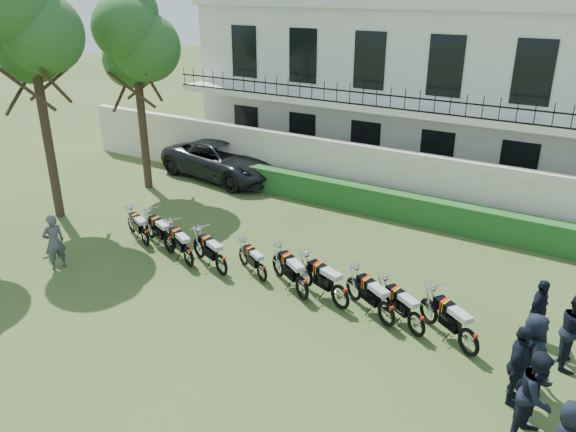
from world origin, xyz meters
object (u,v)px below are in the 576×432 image
object	(u,v)px
tree_west_near	(135,40)
motorcycle_4	(262,268)
officer_1	(537,396)
motorcycle_0	(145,233)
motorcycle_2	(188,252)
officer_2	(518,366)
motorcycle_9	(469,336)
officer_5	(539,311)
inspector	(54,242)
suv	(223,160)
motorcycle_5	(302,282)
motorcycle_6	(340,291)
motorcycle_1	(169,239)
motorcycle_8	(417,319)
officer_3	(532,353)
motorcycle_7	(387,308)
tree_west_mid	(29,24)
officer_4	(576,331)
motorcycle_3	(221,260)

from	to	relation	value
tree_west_near	motorcycle_4	xyz separation A→B (m)	(8.54, -4.20, -5.46)
officer_1	motorcycle_4	bearing A→B (deg)	92.00
motorcycle_0	motorcycle_2	distance (m)	2.18
motorcycle_2	officer_2	bearing A→B (deg)	-70.75
motorcycle_9	officer_5	distance (m)	1.92
motorcycle_0	motorcycle_9	bearing A→B (deg)	-67.34
tree_west_near	motorcycle_4	world-z (taller)	tree_west_near
tree_west_near	inspector	world-z (taller)	tree_west_near
motorcycle_0	suv	xyz separation A→B (m)	(-2.17, 6.90, 0.33)
motorcycle_5	motorcycle_6	distance (m)	1.09
motorcycle_1	motorcycle_8	bearing A→B (deg)	-71.13
officer_2	officer_3	size ratio (longest dim) A/B	1.01
motorcycle_0	motorcycle_8	bearing A→B (deg)	-66.92
officer_1	officer_5	size ratio (longest dim) A/B	1.16
tree_west_near	officer_2	world-z (taller)	tree_west_near
motorcycle_1	officer_2	size ratio (longest dim) A/B	1.10
motorcycle_7	suv	size ratio (longest dim) A/B	0.32
tree_west_mid	officer_5	xyz separation A→B (m)	(16.14, 0.90, -5.88)
suv	officer_1	size ratio (longest dim) A/B	3.13
officer_5	officer_2	bearing A→B (deg)	-165.53
inspector	tree_west_mid	bearing A→B (deg)	-111.81
motorcycle_2	officer_3	world-z (taller)	officer_3
motorcycle_5	tree_west_near	bearing A→B (deg)	97.46
motorcycle_2	officer_4	xyz separation A→B (m)	(10.29, 0.88, 0.39)
motorcycle_7	officer_5	size ratio (longest dim) A/B	1.16
motorcycle_9	officer_2	world-z (taller)	officer_2
motorcycle_4	officer_2	size ratio (longest dim) A/B	0.87
motorcycle_6	officer_2	size ratio (longest dim) A/B	1.14
motorcycle_6	suv	world-z (taller)	suv
tree_west_mid	motorcycle_0	world-z (taller)	tree_west_mid
motorcycle_1	motorcycle_4	distance (m)	3.49
motorcycle_5	officer_2	size ratio (longest dim) A/B	1.04
motorcycle_9	inspector	size ratio (longest dim) A/B	1.07
tree_west_near	motorcycle_4	bearing A→B (deg)	-26.21
motorcycle_3	motorcycle_7	xyz separation A→B (m)	(5.08, 0.05, 0.01)
motorcycle_2	motorcycle_8	world-z (taller)	motorcycle_2
motorcycle_1	officer_4	xyz separation A→B (m)	(11.42, 0.50, 0.37)
officer_3	inspector	bearing A→B (deg)	82.33
inspector	officer_5	bearing A→B (deg)	122.65
officer_1	officer_3	world-z (taller)	officer_1
motorcycle_6	motorcycle_7	size ratio (longest dim) A/B	1.11
motorcycle_7	officer_4	world-z (taller)	officer_4
motorcycle_1	officer_2	distance (m)	10.70
tree_west_mid	motorcycle_2	xyz separation A→B (m)	(6.68, -0.61, -6.16)
motorcycle_5	officer_2	distance (m)	5.78
motorcycle_3	motorcycle_6	distance (m)	3.75
motorcycle_9	motorcycle_8	bearing A→B (deg)	118.76
motorcycle_6	officer_5	bearing A→B (deg)	-53.79
motorcycle_0	officer_5	size ratio (longest dim) A/B	1.10
motorcycle_2	motorcycle_4	bearing A→B (deg)	-54.61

